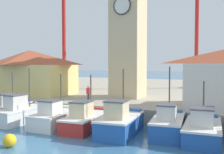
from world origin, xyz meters
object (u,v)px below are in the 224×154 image
fishing_boat_right_outer (203,129)px  fishing_boat_center (87,119)px  fishing_boat_mid_left (57,117)px  mooring_buoy (9,141)px  fishing_boat_right_inner (168,124)px  port_crane_near (197,34)px  clock_tower (128,29)px  dock_worker_near_tower (88,94)px  fishing_boat_left_outer (8,109)px  fishing_boat_mid_right (120,122)px  port_crane_far (65,40)px  fishing_boat_left_inner (23,112)px  warehouse_left (30,71)px

fishing_boat_right_outer → fishing_boat_center: bearing=-176.4°
fishing_boat_mid_left → mooring_buoy: 5.18m
fishing_boat_right_inner → port_crane_near: size_ratio=0.22×
clock_tower → fishing_boat_right_inner: bearing=-54.9°
fishing_boat_center → dock_worker_near_tower: bearing=118.4°
clock_tower → mooring_buoy: size_ratio=20.36×
fishing_boat_mid_left → port_crane_near: (6.92, 24.51, 8.41)m
fishing_boat_left_outer → clock_tower: (7.46, 9.36, 7.62)m
fishing_boat_mid_right → fishing_boat_right_outer: 5.16m
dock_worker_near_tower → fishing_boat_mid_right: bearing=-41.7°
mooring_buoy → fishing_boat_mid_right: bearing=47.3°
port_crane_near → port_crane_far: (-17.67, -8.20, -0.89)m
fishing_boat_left_outer → fishing_boat_mid_left: fishing_boat_left_outer is taller
fishing_boat_left_inner → fishing_boat_right_inner: bearing=4.7°
fishing_boat_mid_left → clock_tower: size_ratio=0.31×
fishing_boat_right_inner → mooring_buoy: bearing=-140.8°
port_crane_far → fishing_boat_right_inner: bearing=-39.0°
fishing_boat_left_outer → mooring_buoy: (6.36, -5.93, -0.38)m
fishing_boat_left_inner → fishing_boat_mid_left: fishing_boat_left_inner is taller
fishing_boat_left_inner → fishing_boat_right_inner: 11.50m
dock_worker_near_tower → port_crane_near: bearing=71.7°
fishing_boat_mid_right → port_crane_near: 26.04m
fishing_boat_mid_left → fishing_boat_center: size_ratio=0.90×
fishing_boat_mid_right → dock_worker_near_tower: 6.77m
fishing_boat_right_inner → port_crane_far: port_crane_far is taller
fishing_boat_right_outer → fishing_boat_mid_left: bearing=-175.4°
fishing_boat_right_outer → port_crane_near: bearing=98.1°
fishing_boat_mid_left → fishing_boat_right_outer: size_ratio=0.94×
fishing_boat_mid_left → dock_worker_near_tower: bearing=86.5°
fishing_boat_mid_right → mooring_buoy: 6.83m
fishing_boat_mid_right → dock_worker_near_tower: (-4.98, 4.43, 1.17)m
fishing_boat_left_outer → warehouse_left: 9.00m
fishing_boat_right_outer → dock_worker_near_tower: bearing=160.8°
fishing_boat_left_inner → clock_tower: 13.60m
dock_worker_near_tower → clock_tower: bearing=76.0°
mooring_buoy → clock_tower: bearing=85.9°
fishing_boat_center → port_crane_far: port_crane_far is taller
fishing_boat_right_inner → clock_tower: 13.54m
port_crane_far → dock_worker_near_tower: (11.00, -11.99, -6.24)m
fishing_boat_mid_left → fishing_boat_mid_right: fishing_boat_mid_right is taller
fishing_boat_right_inner → mooring_buoy: (-7.53, -6.14, -0.39)m
dock_worker_near_tower → port_crane_far: bearing=132.5°
fishing_boat_center → dock_worker_near_tower: fishing_boat_center is taller
fishing_boat_mid_right → warehouse_left: 17.57m
fishing_boat_mid_left → fishing_boat_right_outer: 10.35m
fishing_boat_left_outer → mooring_buoy: fishing_boat_left_outer is taller
fishing_boat_left_outer → fishing_boat_right_inner: (13.90, 0.21, 0.00)m
port_crane_far → clock_tower: bearing=-26.3°
fishing_boat_mid_left → mooring_buoy: size_ratio=6.27×
fishing_boat_center → port_crane_far: (-13.17, 15.98, 7.52)m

